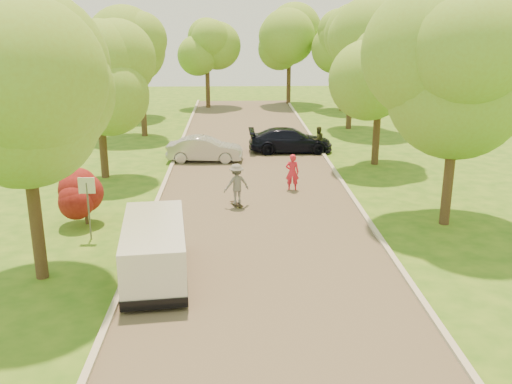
{
  "coord_description": "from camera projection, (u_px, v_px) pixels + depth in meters",
  "views": [
    {
      "loc": [
        -0.89,
        -14.39,
        7.21
      ],
      "look_at": [
        -0.11,
        5.0,
        1.3
      ],
      "focal_mm": 40.0,
      "sensor_mm": 36.0,
      "label": 1
    }
  ],
  "objects": [
    {
      "name": "tree_bg_c",
      "position": [
        209.0,
        47.0,
        46.82
      ],
      "size": [
        4.92,
        4.8,
        7.33
      ],
      "color": "#382619",
      "rests_on": "ground"
    },
    {
      "name": "tree_bg_b",
      "position": [
        347.0,
        41.0,
        45.19
      ],
      "size": [
        5.12,
        5.0,
        7.95
      ],
      "color": "#382619",
      "rests_on": "ground"
    },
    {
      "name": "skateboarder",
      "position": [
        236.0,
        184.0,
        22.61
      ],
      "size": [
        1.22,
        0.98,
        1.64
      ],
      "primitive_type": "imported",
      "rotation": [
        0.0,
        0.0,
        3.55
      ],
      "color": "slate",
      "rests_on": "longboard"
    },
    {
      "name": "tree_l_midb",
      "position": [
        102.0,
        79.0,
        25.77
      ],
      "size": [
        4.3,
        4.2,
        6.62
      ],
      "color": "#382619",
      "rests_on": "ground"
    },
    {
      "name": "dark_sedan",
      "position": [
        290.0,
        140.0,
        32.01
      ],
      "size": [
        4.7,
        1.95,
        1.36
      ],
      "primitive_type": "imported",
      "rotation": [
        0.0,
        0.0,
        1.58
      ],
      "color": "black",
      "rests_on": "ground"
    },
    {
      "name": "person_olive",
      "position": [
        318.0,
        140.0,
        31.63
      ],
      "size": [
        0.89,
        0.79,
        1.52
      ],
      "primitive_type": "imported",
      "rotation": [
        0.0,
        0.0,
        3.48
      ],
      "color": "#2B2E1B",
      "rests_on": "ground"
    },
    {
      "name": "minivan",
      "position": [
        154.0,
        249.0,
        16.37
      ],
      "size": [
        2.21,
        4.58,
        1.64
      ],
      "rotation": [
        0.0,
        0.0,
        0.11
      ],
      "color": "silver",
      "rests_on": "ground"
    },
    {
      "name": "person_striped",
      "position": [
        292.0,
        172.0,
        24.81
      ],
      "size": [
        0.62,
        0.43,
        1.61
      ],
      "primitive_type": "imported",
      "rotation": [
        0.0,
        0.0,
        3.07
      ],
      "color": "red",
      "rests_on": "ground"
    },
    {
      "name": "curb_right",
      "position": [
        353.0,
        198.0,
        23.68
      ],
      "size": [
        0.18,
        60.0,
        0.12
      ],
      "primitive_type": "cube",
      "color": "#B2AD9E",
      "rests_on": "ground"
    },
    {
      "name": "tree_l_mida",
      "position": [
        29.0,
        99.0,
        15.1
      ],
      "size": [
        4.71,
        4.6,
        7.39
      ],
      "color": "#382619",
      "rests_on": "ground"
    },
    {
      "name": "street_sign",
      "position": [
        87.0,
        195.0,
        19.04
      ],
      "size": [
        0.55,
        0.06,
        2.17
      ],
      "color": "#59595E",
      "rests_on": "ground"
    },
    {
      "name": "tree_r_midb",
      "position": [
        384.0,
        68.0,
        28.11
      ],
      "size": [
        4.51,
        4.4,
        7.01
      ],
      "color": "#382619",
      "rests_on": "ground"
    },
    {
      "name": "silver_sedan",
      "position": [
        205.0,
        149.0,
        29.94
      ],
      "size": [
        4.02,
        1.63,
        1.3
      ],
      "primitive_type": "imported",
      "rotation": [
        0.0,
        0.0,
        1.5
      ],
      "color": "#A8A7AC",
      "rests_on": "ground"
    },
    {
      "name": "tree_l_far",
      "position": [
        143.0,
        48.0,
        35.08
      ],
      "size": [
        4.92,
        4.8,
        7.79
      ],
      "color": "#382619",
      "rests_on": "ground"
    },
    {
      "name": "tree_bg_d",
      "position": [
        292.0,
        42.0,
        48.92
      ],
      "size": [
        5.12,
        5.0,
        7.72
      ],
      "color": "#382619",
      "rests_on": "ground"
    },
    {
      "name": "tree_bg_a",
      "position": [
        127.0,
        45.0,
        42.68
      ],
      "size": [
        5.12,
        5.0,
        7.72
      ],
      "color": "#382619",
      "rests_on": "ground"
    },
    {
      "name": "ground",
      "position": [
        267.0,
        289.0,
        15.89
      ],
      "size": [
        100.0,
        100.0,
        0.0
      ],
      "primitive_type": "plane",
      "color": "#2A5F16",
      "rests_on": "ground"
    },
    {
      "name": "red_shrub",
      "position": [
        85.0,
        195.0,
        20.59
      ],
      "size": [
        1.7,
        1.7,
        1.95
      ],
      "color": "#382619",
      "rests_on": "ground"
    },
    {
      "name": "tree_r_mida",
      "position": [
        466.0,
        70.0,
        19.33
      ],
      "size": [
        5.13,
        5.0,
        7.95
      ],
      "color": "#382619",
      "rests_on": "ground"
    },
    {
      "name": "road",
      "position": [
        256.0,
        201.0,
        23.54
      ],
      "size": [
        8.0,
        60.0,
        0.01
      ],
      "primitive_type": "cube",
      "color": "#4C4438",
      "rests_on": "ground"
    },
    {
      "name": "longboard",
      "position": [
        237.0,
        204.0,
        22.86
      ],
      "size": [
        0.55,
        0.87,
        0.1
      ],
      "rotation": [
        0.0,
        0.0,
        3.55
      ],
      "color": "black",
      "rests_on": "ground"
    },
    {
      "name": "curb_left",
      "position": [
        157.0,
        201.0,
        23.37
      ],
      "size": [
        0.18,
        60.0,
        0.12
      ],
      "primitive_type": "cube",
      "color": "#B2AD9E",
      "rests_on": "ground"
    },
    {
      "name": "tree_r_far",
      "position": [
        356.0,
        41.0,
        37.41
      ],
      "size": [
        5.33,
        5.2,
        8.34
      ],
      "color": "#382619",
      "rests_on": "ground"
    }
  ]
}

